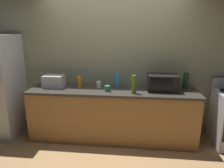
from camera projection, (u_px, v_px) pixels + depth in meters
ground_plane at (109, 151)px, 3.21m from camera, size 8.00×8.00×0.00m
back_wall at (114, 60)px, 3.64m from camera, size 6.40×0.10×2.70m
counter_run at (112, 115)px, 3.48m from camera, size 2.84×0.64×0.90m
microwave at (162, 83)px, 3.29m from camera, size 0.48×0.35×0.27m
toaster_oven at (54, 81)px, 3.50m from camera, size 0.34×0.26×0.21m
bottle_dish_soap at (79, 82)px, 3.51m from camera, size 0.07×0.07×0.19m
bottle_wine at (185, 81)px, 3.39m from camera, size 0.08×0.08×0.28m
bottle_spray_cleaner at (118, 81)px, 3.46m from camera, size 0.08×0.08×0.24m
bottle_olive_oil at (134, 84)px, 3.13m from camera, size 0.08×0.08×0.29m
mug_white at (99, 84)px, 3.49m from camera, size 0.08×0.08×0.11m
mug_green at (107, 88)px, 3.27m from camera, size 0.09×0.09×0.09m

